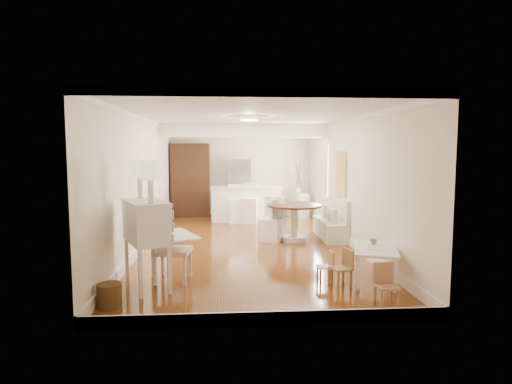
{
  "coord_description": "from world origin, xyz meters",
  "views": [
    {
      "loc": [
        -0.48,
        -9.41,
        2.11
      ],
      "look_at": [
        0.2,
        0.3,
        1.14
      ],
      "focal_mm": 30.0,
      "sensor_mm": 36.0,
      "label": 1
    }
  ],
  "objects": [
    {
      "name": "pantry_cabinet",
      "position": [
        -1.6,
        4.18,
        1.15
      ],
      "size": [
        1.2,
        0.6,
        2.3
      ],
      "primitive_type": "cube",
      "color": "#381E11",
      "rests_on": "ground"
    },
    {
      "name": "room",
      "position": [
        0.04,
        0.32,
        1.98
      ],
      "size": [
        9.0,
        9.04,
        2.82
      ],
      "color": "brown",
      "rests_on": "ground"
    },
    {
      "name": "kids_chair_a",
      "position": [
        1.28,
        -3.09,
        0.3
      ],
      "size": [
        0.35,
        0.35,
        0.59
      ],
      "primitive_type": "cube",
      "rotation": [
        0.0,
        0.0,
        -1.28
      ],
      "color": "#997445",
      "rests_on": "ground"
    },
    {
      "name": "bar_stool_left",
      "position": [
        -0.19,
        2.83,
        0.55
      ],
      "size": [
        0.49,
        0.49,
        1.1
      ],
      "primitive_type": "cube",
      "rotation": [
        0.0,
        0.0,
        0.13
      ],
      "color": "white",
      "rests_on": "ground"
    },
    {
      "name": "banquette",
      "position": [
        1.99,
        0.5,
        0.49
      ],
      "size": [
        0.52,
        1.6,
        0.98
      ],
      "primitive_type": "cube",
      "color": "silver",
      "rests_on": "ground"
    },
    {
      "name": "kids_chair_c",
      "position": [
        1.66,
        -3.98,
        0.3
      ],
      "size": [
        0.3,
        0.3,
        0.59
      ],
      "primitive_type": "cube",
      "rotation": [
        0.0,
        0.0,
        0.03
      ],
      "color": "#A7724B",
      "rests_on": "ground"
    },
    {
      "name": "branch_vase",
      "position": [
        1.76,
        3.8,
        0.86
      ],
      "size": [
        0.21,
        0.21,
        0.2
      ],
      "primitive_type": "imported",
      "rotation": [
        0.0,
        0.0,
        -0.09
      ],
      "color": "white",
      "rests_on": "sideboard"
    },
    {
      "name": "gustavian_armchair",
      "position": [
        -1.34,
        -2.63,
        0.52
      ],
      "size": [
        0.65,
        0.65,
        1.03
      ],
      "primitive_type": "cube",
      "rotation": [
        0.0,
        0.0,
        1.46
      ],
      "color": "silver",
      "rests_on": "ground"
    },
    {
      "name": "breakfast_counter",
      "position": [
        0.1,
        3.1,
        0.52
      ],
      "size": [
        2.05,
        0.65,
        1.03
      ],
      "primitive_type": "cube",
      "color": "white",
      "rests_on": "ground"
    },
    {
      "name": "slip_chair_near",
      "position": [
        0.56,
        0.32,
        0.51
      ],
      "size": [
        0.66,
        0.67,
        1.02
      ],
      "primitive_type": "cube",
      "rotation": [
        0.0,
        0.0,
        -0.49
      ],
      "color": "white",
      "rests_on": "ground"
    },
    {
      "name": "sideboard",
      "position": [
        1.77,
        3.78,
        0.38
      ],
      "size": [
        0.62,
        0.87,
        0.76
      ],
      "primitive_type": "cube",
      "rotation": [
        0.0,
        0.0,
        0.38
      ],
      "color": "silver",
      "rests_on": "ground"
    },
    {
      "name": "wicker_basket",
      "position": [
        -2.05,
        -3.73,
        0.16
      ],
      "size": [
        0.4,
        0.4,
        0.33
      ],
      "primitive_type": "cylinder",
      "rotation": [
        0.0,
        0.0,
        0.24
      ],
      "color": "#523719",
      "rests_on": "ground"
    },
    {
      "name": "secretary_bureau",
      "position": [
        -1.7,
        -2.9,
        0.67
      ],
      "size": [
        1.4,
        1.41,
        1.34
      ],
      "primitive_type": "cube",
      "rotation": [
        0.0,
        0.0,
        0.42
      ],
      "color": "white",
      "rests_on": "ground"
    },
    {
      "name": "kids_table",
      "position": [
        1.9,
        -2.85,
        0.27
      ],
      "size": [
        0.95,
        1.24,
        0.55
      ],
      "primitive_type": "cube",
      "rotation": [
        0.0,
        0.0,
        -0.3
      ],
      "color": "silver",
      "rests_on": "ground"
    },
    {
      "name": "kids_chair_b",
      "position": [
        1.09,
        -2.82,
        0.25
      ],
      "size": [
        0.25,
        0.25,
        0.5
      ],
      "primitive_type": "cube",
      "rotation": [
        0.0,
        0.0,
        -1.52
      ],
      "color": "#9A7646",
      "rests_on": "ground"
    },
    {
      "name": "bar_stool_right",
      "position": [
        0.19,
        2.76,
        0.58
      ],
      "size": [
        0.55,
        0.55,
        1.15
      ],
      "primitive_type": "cube",
      "rotation": [
        0.0,
        0.0,
        -0.22
      ],
      "color": "white",
      "rests_on": "ground"
    },
    {
      "name": "fridge",
      "position": [
        0.3,
        4.15,
        0.9
      ],
      "size": [
        0.75,
        0.65,
        1.8
      ],
      "primitive_type": "imported",
      "color": "silver",
      "rests_on": "ground"
    },
    {
      "name": "pencil_cup",
      "position": [
        1.96,
        -2.59,
        0.59
      ],
      "size": [
        0.12,
        0.12,
        0.08
      ],
      "primitive_type": "imported",
      "rotation": [
        0.0,
        0.0,
        -0.17
      ],
      "color": "#63A661",
      "rests_on": "kids_table"
    },
    {
      "name": "dining_table",
      "position": [
        1.08,
        0.25,
        0.43
      ],
      "size": [
        1.47,
        1.47,
        0.86
      ],
      "primitive_type": "cylinder",
      "rotation": [
        0.0,
        0.0,
        -0.19
      ],
      "color": "#452616",
      "rests_on": "ground"
    },
    {
      "name": "slip_chair_far",
      "position": [
        0.62,
        0.65,
        0.48
      ],
      "size": [
        0.64,
        0.65,
        0.95
      ],
      "primitive_type": "cube",
      "rotation": [
        0.0,
        0.0,
        -2.51
      ],
      "color": "silver",
      "rests_on": "ground"
    }
  ]
}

